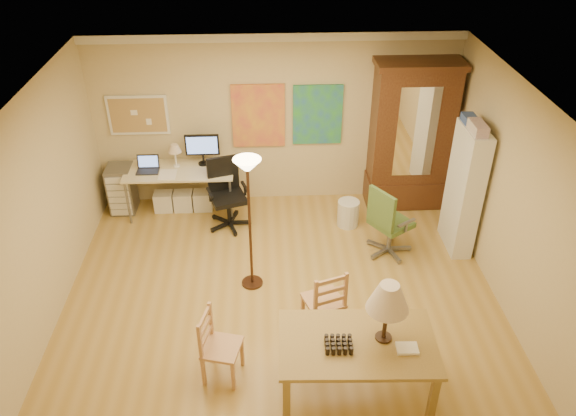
{
  "coord_description": "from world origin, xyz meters",
  "views": [
    {
      "loc": [
        -0.18,
        -5.45,
        4.85
      ],
      "look_at": [
        0.1,
        0.3,
        1.17
      ],
      "focal_mm": 35.0,
      "sensor_mm": 36.0,
      "label": 1
    }
  ],
  "objects_px": {
    "dining_table": "(368,330)",
    "office_chair_green": "(388,236)",
    "office_chair_black": "(228,208)",
    "bookshelf": "(464,190)",
    "armoire": "(410,145)",
    "computer_desk": "(183,185)"
  },
  "relations": [
    {
      "from": "dining_table",
      "to": "office_chair_green",
      "type": "height_order",
      "value": "dining_table"
    },
    {
      "from": "office_chair_black",
      "to": "bookshelf",
      "type": "distance_m",
      "value": 3.42
    },
    {
      "from": "dining_table",
      "to": "armoire",
      "type": "xyz_separation_m",
      "value": [
        1.27,
        3.79,
        0.1
      ]
    },
    {
      "from": "office_chair_black",
      "to": "office_chair_green",
      "type": "relative_size",
      "value": 0.99
    },
    {
      "from": "dining_table",
      "to": "office_chair_black",
      "type": "bearing_deg",
      "value": 115.19
    },
    {
      "from": "office_chair_green",
      "to": "bookshelf",
      "type": "relative_size",
      "value": 0.58
    },
    {
      "from": "computer_desk",
      "to": "bookshelf",
      "type": "bearing_deg",
      "value": -15.71
    },
    {
      "from": "computer_desk",
      "to": "bookshelf",
      "type": "xyz_separation_m",
      "value": [
        3.99,
        -1.12,
        0.46
      ]
    },
    {
      "from": "armoire",
      "to": "office_chair_green",
      "type": "bearing_deg",
      "value": -111.63
    },
    {
      "from": "computer_desk",
      "to": "bookshelf",
      "type": "height_order",
      "value": "bookshelf"
    },
    {
      "from": "bookshelf",
      "to": "computer_desk",
      "type": "bearing_deg",
      "value": 164.29
    },
    {
      "from": "dining_table",
      "to": "computer_desk",
      "type": "relative_size",
      "value": 0.96
    },
    {
      "from": "bookshelf",
      "to": "office_chair_green",
      "type": "bearing_deg",
      "value": -171.71
    },
    {
      "from": "computer_desk",
      "to": "bookshelf",
      "type": "distance_m",
      "value": 4.17
    },
    {
      "from": "office_chair_green",
      "to": "bookshelf",
      "type": "xyz_separation_m",
      "value": [
        1.02,
        0.15,
        0.63
      ]
    },
    {
      "from": "computer_desk",
      "to": "armoire",
      "type": "relative_size",
      "value": 0.7
    },
    {
      "from": "computer_desk",
      "to": "office_chair_black",
      "type": "xyz_separation_m",
      "value": [
        0.7,
        -0.44,
        -0.17
      ]
    },
    {
      "from": "dining_table",
      "to": "office_chair_green",
      "type": "distance_m",
      "value": 2.62
    },
    {
      "from": "office_chair_green",
      "to": "armoire",
      "type": "xyz_separation_m",
      "value": [
        0.54,
        1.35,
        0.73
      ]
    },
    {
      "from": "computer_desk",
      "to": "office_chair_green",
      "type": "height_order",
      "value": "computer_desk"
    },
    {
      "from": "computer_desk",
      "to": "office_chair_green",
      "type": "relative_size",
      "value": 1.54
    },
    {
      "from": "bookshelf",
      "to": "dining_table",
      "type": "bearing_deg",
      "value": -124.26
    }
  ]
}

